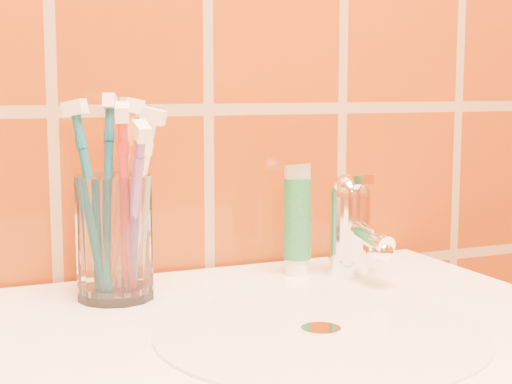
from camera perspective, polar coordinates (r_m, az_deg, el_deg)
name	(u,v)px	position (r m, az deg, el deg)	size (l,w,h in m)	color
glass_tumbler	(115,237)	(0.82, -10.23, -3.26)	(0.08, 0.08, 0.13)	white
toothpaste_tube	(297,223)	(0.92, 3.02, -2.30)	(0.04, 0.03, 0.13)	white
faucet	(351,222)	(0.92, 6.95, -2.16)	(0.05, 0.11, 0.12)	white
toothbrush_0	(93,202)	(0.82, -11.79, -0.74)	(0.05, 0.05, 0.21)	#0D5C73
toothbrush_1	(121,199)	(0.83, -9.78, -0.47)	(0.05, 0.03, 0.21)	#D06624
toothbrush_2	(125,207)	(0.79, -9.54, -1.05)	(0.04, 0.07, 0.21)	red
toothbrush_3	(137,205)	(0.82, -8.69, -0.94)	(0.06, 0.05, 0.20)	white
toothbrush_4	(133,216)	(0.79, -8.90, -1.71)	(0.03, 0.09, 0.19)	#724697
toothbrush_5	(108,196)	(0.85, -10.71, -0.28)	(0.05, 0.08, 0.22)	navy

